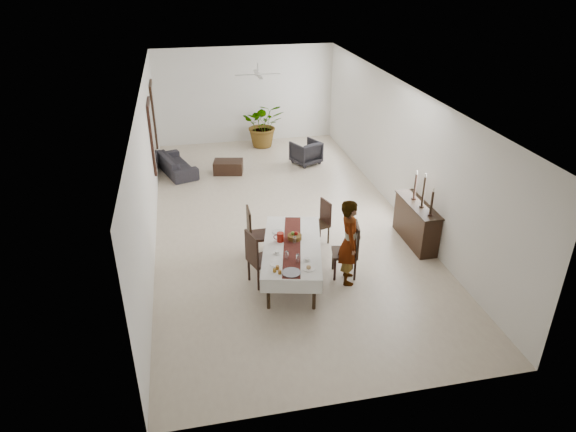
{
  "coord_description": "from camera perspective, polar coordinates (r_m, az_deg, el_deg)",
  "views": [
    {
      "loc": [
        -2.11,
        -11.15,
        5.89
      ],
      "look_at": [
        -0.19,
        -1.96,
        1.05
      ],
      "focal_mm": 32.0,
      "sensor_mm": 36.0,
      "label": 1
    }
  ],
  "objects": [
    {
      "name": "chair_left_near_leg_fl",
      "position": [
        10.32,
        -4.36,
        -5.98
      ],
      "size": [
        0.06,
        0.06,
        0.48
      ],
      "primitive_type": "cylinder",
      "rotation": [
        0.0,
        0.0,
        0.34
      ],
      "color": "black",
      "rests_on": "floor"
    },
    {
      "name": "mirror_frame_far",
      "position": [
        16.06,
        -14.65,
        10.91
      ],
      "size": [
        0.06,
        1.05,
        1.85
      ],
      "primitive_type": "cube",
      "color": "black",
      "rests_on": "wall_left"
    },
    {
      "name": "jam_jar_c",
      "position": [
        9.41,
        -1.18,
        -5.74
      ],
      "size": [
        0.06,
        0.06,
        0.07
      ],
      "primitive_type": "cylinder",
      "color": "#925615",
      "rests_on": "tablecloth_top"
    },
    {
      "name": "chair_left_near_leg_bl",
      "position": [
        10.48,
        -2.41,
        -5.37
      ],
      "size": [
        0.06,
        0.06,
        0.48
      ],
      "primitive_type": "cylinder",
      "rotation": [
        0.0,
        0.0,
        0.34
      ],
      "color": "black",
      "rests_on": "floor"
    },
    {
      "name": "plate_far_left",
      "position": [
        10.63,
        -1.15,
        -1.76
      ],
      "size": [
        0.23,
        0.23,
        0.01
      ],
      "primitive_type": "cylinder",
      "color": "silver",
      "rests_on": "tablecloth_top"
    },
    {
      "name": "tablecloth_drape_far",
      "position": [
        11.31,
        0.54,
        -0.72
      ],
      "size": [
        1.1,
        0.26,
        0.29
      ],
      "primitive_type": "cube",
      "rotation": [
        0.0,
        0.0,
        -0.23
      ],
      "color": "white",
      "rests_on": "dining_table_top"
    },
    {
      "name": "chair_right_far_seat",
      "position": [
        11.53,
        3.36,
        -0.97
      ],
      "size": [
        0.53,
        0.53,
        0.05
      ],
      "primitive_type": "cube",
      "rotation": [
        0.0,
        0.0,
        1.87
      ],
      "color": "black",
      "rests_on": "chair_right_far_leg_fl"
    },
    {
      "name": "tablecloth_drape_right",
      "position": [
        10.25,
        3.58,
        -3.96
      ],
      "size": [
        0.56,
        2.4,
        0.29
      ],
      "primitive_type": "cube",
      "rotation": [
        0.0,
        0.0,
        -0.23
      ],
      "color": "silver",
      "rests_on": "dining_table_top"
    },
    {
      "name": "saucer_right",
      "position": [
        9.68,
        2.11,
        -4.94
      ],
      "size": [
        0.14,
        0.14,
        0.01
      ],
      "primitive_type": "cylinder",
      "color": "silver",
      "rests_on": "tablecloth_top"
    },
    {
      "name": "tablecloth_top",
      "position": [
        10.17,
        0.46,
        -3.27
      ],
      "size": [
        1.65,
        2.65,
        0.01
      ],
      "primitive_type": "cube",
      "rotation": [
        0.0,
        0.0,
        -0.23
      ],
      "color": "white",
      "rests_on": "dining_table_top"
    },
    {
      "name": "chair_right_near_leg_fl",
      "position": [
        10.38,
        7.45,
        -5.95
      ],
      "size": [
        0.06,
        0.06,
        0.49
      ],
      "primitive_type": "cylinder",
      "rotation": [
        0.0,
        0.0,
        -0.2
      ],
      "color": "black",
      "rests_on": "floor"
    },
    {
      "name": "chair_right_near_leg_bl",
      "position": [
        10.33,
        5.23,
        -5.98
      ],
      "size": [
        0.06,
        0.06,
        0.49
      ],
      "primitive_type": "cylinder",
      "rotation": [
        0.0,
        0.0,
        -0.2
      ],
      "color": "black",
      "rests_on": "floor"
    },
    {
      "name": "candlestick_far_candle",
      "position": [
        11.6,
        14.13,
        4.7
      ],
      "size": [
        0.04,
        0.04,
        0.08
      ],
      "primitive_type": "cylinder",
      "color": "beige",
      "rests_on": "candlestick_far_shaft"
    },
    {
      "name": "chair_right_far_back",
      "position": [
        11.49,
        4.21,
        0.51
      ],
      "size": [
        0.16,
        0.41,
        0.54
      ],
      "primitive_type": "cube",
      "rotation": [
        0.0,
        0.0,
        1.87
      ],
      "color": "black",
      "rests_on": "chair_right_far_seat"
    },
    {
      "name": "ceiling",
      "position": [
        11.66,
        -1.09,
        13.94
      ],
      "size": [
        6.0,
        12.0,
        0.02
      ],
      "primitive_type": "cube",
      "color": "white",
      "rests_on": "wall_back"
    },
    {
      "name": "coffee_table",
      "position": [
        15.46,
        -6.64,
        5.44
      ],
      "size": [
        0.94,
        0.72,
        0.38
      ],
      "primitive_type": "cube",
      "rotation": [
        0.0,
        0.0,
        -0.2
      ],
      "color": "black",
      "rests_on": "floor"
    },
    {
      "name": "chair_left_near_leg_fr",
      "position": [
        10.03,
        -3.3,
        -7.06
      ],
      "size": [
        0.06,
        0.06,
        0.48
      ],
      "primitive_type": "cylinder",
      "rotation": [
        0.0,
        0.0,
        0.34
      ],
      "color": "black",
      "rests_on": "floor"
    },
    {
      "name": "fan_blade_w",
      "position": [
        14.57,
        -4.77,
        15.34
      ],
      "size": [
        0.55,
        0.1,
        0.01
      ],
      "primitive_type": "cube",
      "color": "silver",
      "rests_on": "fan_hub"
    },
    {
      "name": "red_pitcher",
      "position": [
        10.25,
        -0.86,
        -2.36
      ],
      "size": [
        0.17,
        0.17,
        0.19
      ],
      "primitive_type": "cylinder",
      "rotation": [
        0.0,
        0.0,
        -0.23
      ],
      "color": "maroon",
      "rests_on": "tablecloth_top"
    },
    {
      "name": "wine_glass_mid",
      "position": [
        9.68,
        -0.15,
        -4.39
      ],
      "size": [
        0.07,
        0.07,
        0.16
      ],
      "primitive_type": "cylinder",
      "color": "white",
      "rests_on": "tablecloth_top"
    },
    {
      "name": "candlestick_near_candle",
      "position": [
        10.95,
        15.88,
        2.8
      ],
      "size": [
        0.04,
        0.04,
        0.08
      ],
      "primitive_type": "cylinder",
      "color": "beige",
      "rests_on": "candlestick_near_shaft"
    },
    {
      "name": "table_leg_br",
      "position": [
        11.31,
        2.65,
        -2.18
      ],
      "size": [
        0.08,
        0.08,
        0.67
      ],
      "primitive_type": "cylinder",
      "rotation": [
        0.0,
        0.0,
        -0.23
      ],
      "color": "black",
      "rests_on": "floor"
    },
    {
      "name": "candlestick_near_base",
      "position": [
        11.19,
        15.51,
        0.14
      ],
      "size": [
        0.1,
        0.1,
        0.03
      ],
      "primitive_type": "cylinder",
      "color": "black",
      "rests_on": "sideboard_top"
    },
    {
      "name": "mirror_glass_far",
      "position": [
        16.06,
        -14.53,
        10.92
      ],
      "size": [
        0.01,
        0.9,
        1.7
      ],
      "primitive_type": "cube",
      "color": "white",
      "rests_on": "mirror_frame_far"
    },
    {
      "name": "tablecloth_drape_left",
      "position": [
        10.27,
        -2.66,
        -3.89
      ],
      "size": [
        0.56,
        2.4,
        0.29
      ],
      "primitive_type": "cube",
      "rotation": [
        0.0,
        0.0,
        -0.23
      ],
      "color": "white",
      "rests_on": "dining_table_top"
    },
    {
      "name": "wall_right",
      "position": [
        12.99,
        12.2,
        7.37
      ],
      "size": [
        0.02,
        12.0,
        3.2
      ],
      "primitive_type": "cube",
      "color": "white",
      "rests_on": "floor"
    },
    {
      "name": "chair_right_far_leg_fr",
      "position": [
        11.85,
        3.6,
        -1.43
      ],
      "size": [
        0.05,
        0.05,
        0.42
      ],
      "primitive_type": "cylinder",
      "rotation": [
        0.0,
        0.0,
        0.3
      ],
      "color": "black",
      "rests_on": "floor"
    },
    {
      "name": "woman",
      "position": [
        10.02,
        6.85,
        -2.87
      ],
      "size": [
        0.55,
        0.72,
        1.77
      ],
      "primitive_type": "imported",
      "rotation": [
        0.0,
        0.0,
        1.36
      ],
      "color": "gray",
      "rests_on": "floor"
    },
    {
      "name": "dining_table_top",
      "position": [
        10.19,
        0.46,
        -3.41
      ],
      "size": [
        1.44,
        2.44,
        0.05
      ],
      "primitive_type": "cube",
      "rotation": [
        0.0,
        0.0,
        -0.23
      ],
      "color": "black",
      "rests_on": "table_leg_fl"
    },
    {
      "name": "fan_hub",
      "position": [
        14.62,
        -3.36,
        15.42
      ],
      "size": [
        0.16,
        0.16,
        0.08
      ],
      "primitive_type": "cylinder",
      "color": "white",
      "rests_on": "fan_rod"
    },
    {
      "name": "chair_right_near_seat",
      "position": [
        10.38,
        6.3,
        -4.11
      ],
      "size": [
        0.58,
        0.58,
        0.06
      ],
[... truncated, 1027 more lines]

